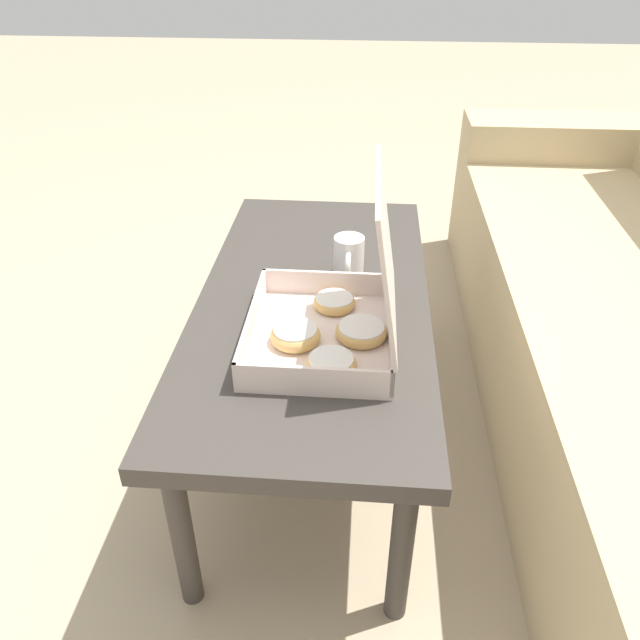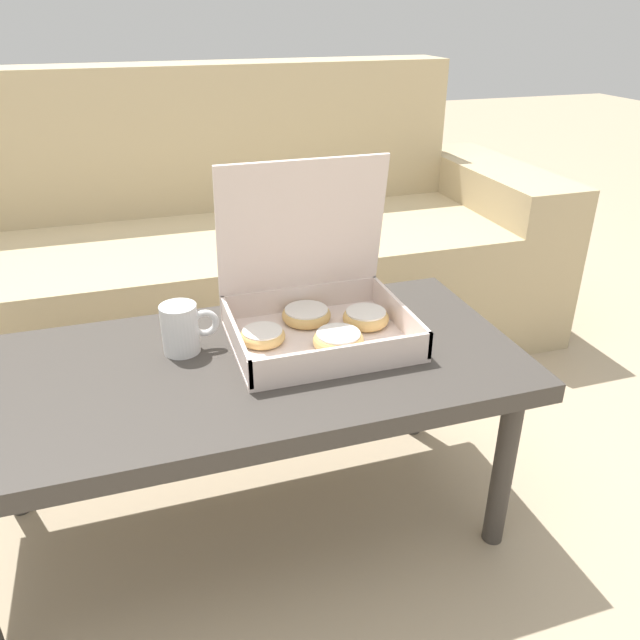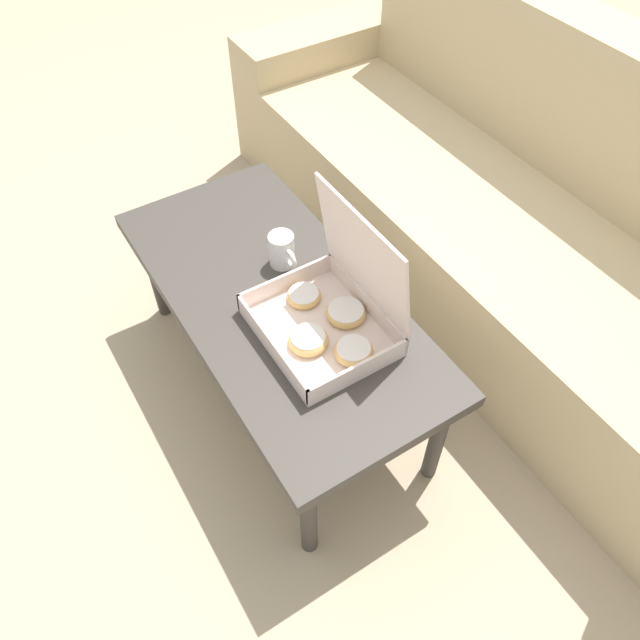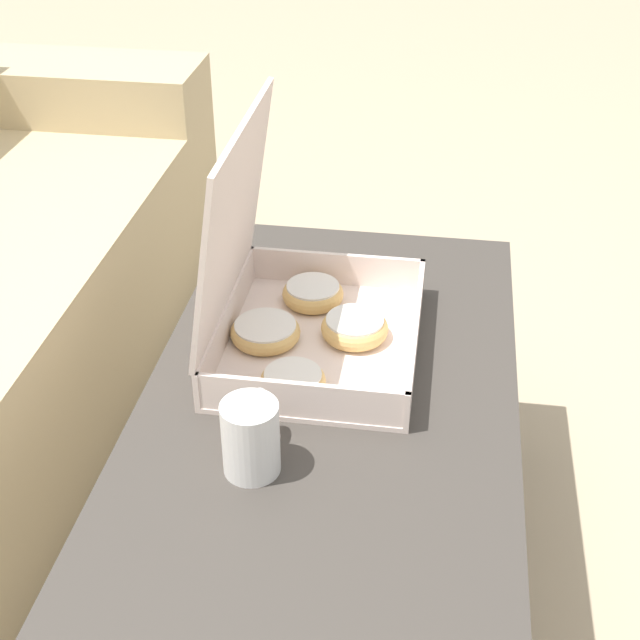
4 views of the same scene
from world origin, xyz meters
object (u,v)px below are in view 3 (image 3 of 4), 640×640
couch (509,217)px  coffee_table (278,306)px  coffee_mug (282,250)px  pastry_box (332,313)px

couch → coffee_table: (0.00, -0.90, 0.08)m
couch → coffee_mug: (-0.10, -0.83, 0.18)m
coffee_table → coffee_mug: (-0.10, 0.08, 0.10)m
pastry_box → coffee_mug: bearing=177.8°
couch → pastry_box: (0.18, -0.84, 0.19)m
couch → pastry_box: 0.88m
coffee_table → coffee_mug: 0.16m
pastry_box → couch: bearing=102.2°
couch → coffee_mug: size_ratio=20.96×
coffee_table → couch: bearing=90.0°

